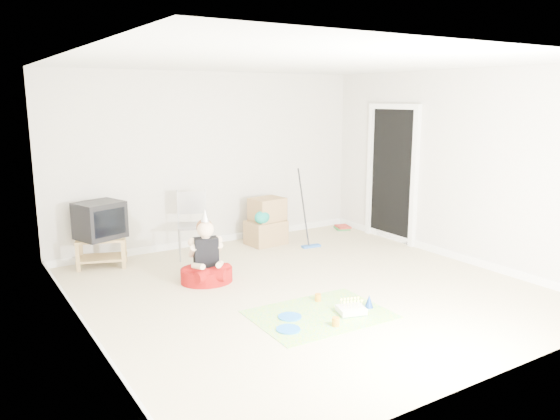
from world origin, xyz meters
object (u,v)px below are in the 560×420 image
cardboard_boxes (266,222)px  birthday_cake (351,311)px  tv_stand (102,249)px  folding_chair (193,226)px  seated_woman (206,266)px  crt_tv (100,220)px

cardboard_boxes → birthday_cake: cardboard_boxes is taller
tv_stand → cardboard_boxes: bearing=-4.1°
folding_chair → seated_woman: (-0.29, -1.05, -0.26)m
birthday_cake → seated_woman: bearing=116.0°
tv_stand → folding_chair: size_ratio=0.76×
tv_stand → seated_woman: size_ratio=0.79×
crt_tv → folding_chair: (1.21, -0.26, -0.18)m
crt_tv → cardboard_boxes: (2.45, -0.18, -0.29)m
cardboard_boxes → seated_woman: 1.92m
folding_chair → seated_woman: size_ratio=1.04×
birthday_cake → tv_stand: bearing=120.0°
seated_woman → folding_chair: bearing=74.8°
seated_woman → birthday_cake: size_ratio=2.80×
crt_tv → folding_chair: folding_chair is taller
tv_stand → seated_woman: 1.61m
tv_stand → crt_tv: 0.40m
cardboard_boxes → birthday_cake: bearing=-103.3°
cardboard_boxes → seated_woman: (-1.53, -1.14, -0.14)m
folding_chair → birthday_cake: folding_chair is taller
cardboard_boxes → birthday_cake: (-0.68, -2.88, -0.30)m
folding_chair → tv_stand: bearing=167.6°
tv_stand → seated_woman: seated_woman is taller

